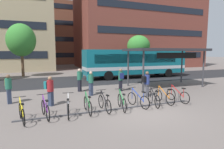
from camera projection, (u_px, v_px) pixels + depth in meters
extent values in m
plane|color=#6B605B|center=(143.00, 112.00, 9.12)|extent=(200.00, 200.00, 0.00)
cube|color=#232326|center=(88.00, 80.00, 19.59)|extent=(80.00, 7.20, 0.01)
cube|color=#0F6070|center=(135.00, 62.00, 21.39)|extent=(12.04, 2.77, 2.70)
cube|color=silver|center=(135.00, 67.00, 21.47)|extent=(12.06, 2.79, 0.36)
cube|color=black|center=(175.00, 52.00, 23.11)|extent=(1.04, 2.31, 0.40)
cube|color=black|center=(178.00, 59.00, 23.39)|extent=(0.12, 2.19, 1.40)
cube|color=black|center=(129.00, 58.00, 22.40)|extent=(9.84, 0.24, 0.97)
cube|color=black|center=(138.00, 58.00, 20.08)|extent=(9.84, 0.24, 0.97)
cylinder|color=black|center=(157.00, 71.00, 23.89)|extent=(1.01, 0.32, 1.00)
cylinder|color=black|center=(168.00, 73.00, 21.74)|extent=(1.01, 0.32, 1.00)
cylinder|color=black|center=(102.00, 73.00, 21.36)|extent=(1.01, 0.32, 1.00)
cylinder|color=black|center=(108.00, 76.00, 19.21)|extent=(1.01, 0.32, 1.00)
cube|color=#47474C|center=(113.00, 109.00, 9.41)|extent=(9.21, 0.15, 0.06)
cylinder|color=#47474C|center=(23.00, 113.00, 7.86)|extent=(0.04, 0.04, 0.70)
cylinder|color=#47474C|center=(46.00, 111.00, 8.19)|extent=(0.04, 0.04, 0.70)
cylinder|color=#47474C|center=(67.00, 108.00, 8.53)|extent=(0.04, 0.04, 0.70)
cylinder|color=#47474C|center=(87.00, 106.00, 8.86)|extent=(0.04, 0.04, 0.70)
cylinder|color=#47474C|center=(105.00, 104.00, 9.20)|extent=(0.04, 0.04, 0.70)
cylinder|color=#47474C|center=(122.00, 102.00, 9.53)|extent=(0.04, 0.04, 0.70)
cylinder|color=#47474C|center=(137.00, 101.00, 9.87)|extent=(0.04, 0.04, 0.70)
cylinder|color=#47474C|center=(152.00, 99.00, 10.21)|extent=(0.04, 0.04, 0.70)
cylinder|color=#47474C|center=(166.00, 98.00, 10.54)|extent=(0.04, 0.04, 0.70)
cylinder|color=#47474C|center=(179.00, 96.00, 10.88)|extent=(0.04, 0.04, 0.70)
torus|color=black|center=(20.00, 111.00, 8.18)|extent=(0.18, 0.70, 0.70)
torus|color=black|center=(24.00, 117.00, 7.32)|extent=(0.18, 0.70, 0.70)
cube|color=yellow|center=(21.00, 107.00, 7.73)|extent=(0.22, 0.91, 0.58)
cylinder|color=yellow|center=(23.00, 110.00, 7.37)|extent=(0.04, 0.04, 0.55)
cube|color=black|center=(22.00, 104.00, 7.34)|extent=(0.14, 0.24, 0.05)
cylinder|color=yellow|center=(20.00, 104.00, 8.12)|extent=(0.04, 0.04, 0.65)
cylinder|color=black|center=(20.00, 97.00, 8.08)|extent=(0.52, 0.13, 0.03)
torus|color=black|center=(43.00, 107.00, 8.69)|extent=(0.16, 0.70, 0.70)
torus|color=black|center=(48.00, 113.00, 7.82)|extent=(0.16, 0.70, 0.70)
cube|color=#702893|center=(45.00, 103.00, 8.23)|extent=(0.19, 0.91, 0.58)
cylinder|color=#702893|center=(47.00, 107.00, 7.87)|extent=(0.03, 0.03, 0.55)
cube|color=black|center=(47.00, 101.00, 7.84)|extent=(0.14, 0.23, 0.05)
cylinder|color=#702893|center=(43.00, 101.00, 8.63)|extent=(0.04, 0.04, 0.65)
cylinder|color=black|center=(43.00, 94.00, 8.59)|extent=(0.52, 0.11, 0.03)
torus|color=black|center=(68.00, 105.00, 8.99)|extent=(0.15, 0.70, 0.70)
torus|color=black|center=(68.00, 112.00, 8.00)|extent=(0.15, 0.70, 0.70)
cube|color=silver|center=(68.00, 102.00, 8.48)|extent=(0.16, 0.92, 0.58)
cylinder|color=silver|center=(68.00, 105.00, 8.07)|extent=(0.03, 0.03, 0.55)
cube|color=black|center=(68.00, 99.00, 8.04)|extent=(0.13, 0.23, 0.05)
cylinder|color=silver|center=(68.00, 99.00, 8.94)|extent=(0.04, 0.04, 0.65)
cylinder|color=black|center=(68.00, 93.00, 8.90)|extent=(0.52, 0.10, 0.03)
torus|color=black|center=(86.00, 103.00, 9.41)|extent=(0.06, 0.70, 0.70)
torus|color=black|center=(90.00, 109.00, 8.46)|extent=(0.06, 0.70, 0.70)
cube|color=#1E7F38|center=(88.00, 99.00, 8.92)|extent=(0.05, 0.92, 0.58)
cylinder|color=#1E7F38|center=(90.00, 103.00, 8.52)|extent=(0.03, 0.03, 0.55)
cube|color=black|center=(89.00, 97.00, 8.49)|extent=(0.11, 0.22, 0.05)
cylinder|color=#1E7F38|center=(86.00, 97.00, 9.36)|extent=(0.03, 0.03, 0.65)
cylinder|color=black|center=(85.00, 91.00, 9.32)|extent=(0.52, 0.04, 0.03)
torus|color=black|center=(101.00, 101.00, 9.70)|extent=(0.08, 0.71, 0.70)
torus|color=black|center=(108.00, 107.00, 8.77)|extent=(0.08, 0.71, 0.70)
cube|color=black|center=(104.00, 98.00, 9.22)|extent=(0.07, 0.92, 0.58)
cylinder|color=black|center=(108.00, 101.00, 8.83)|extent=(0.03, 0.03, 0.55)
cube|color=black|center=(108.00, 95.00, 8.80)|extent=(0.11, 0.22, 0.05)
cylinder|color=black|center=(101.00, 96.00, 9.64)|extent=(0.03, 0.03, 0.65)
cylinder|color=black|center=(101.00, 90.00, 9.61)|extent=(0.52, 0.05, 0.03)
torus|color=black|center=(119.00, 100.00, 9.96)|extent=(0.16, 0.70, 0.70)
torus|color=black|center=(124.00, 106.00, 8.97)|extent=(0.16, 0.70, 0.70)
cube|color=#1E7F38|center=(122.00, 97.00, 9.45)|extent=(0.19, 0.91, 0.58)
cylinder|color=#1E7F38|center=(124.00, 100.00, 9.03)|extent=(0.03, 0.03, 0.55)
cube|color=black|center=(124.00, 94.00, 9.00)|extent=(0.14, 0.23, 0.05)
cylinder|color=#1E7F38|center=(120.00, 95.00, 9.90)|extent=(0.04, 0.04, 0.65)
cylinder|color=black|center=(120.00, 89.00, 9.87)|extent=(0.52, 0.12, 0.03)
torus|color=black|center=(132.00, 98.00, 10.33)|extent=(0.21, 0.69, 0.70)
torus|color=black|center=(145.00, 103.00, 9.49)|extent=(0.21, 0.69, 0.70)
cube|color=#1E3DB2|center=(138.00, 95.00, 9.89)|extent=(0.25, 0.90, 0.58)
cylinder|color=#1E3DB2|center=(144.00, 97.00, 9.54)|extent=(0.04, 0.04, 0.55)
cube|color=black|center=(144.00, 92.00, 9.51)|extent=(0.15, 0.24, 0.05)
cylinder|color=#1E3DB2|center=(132.00, 93.00, 10.27)|extent=(0.04, 0.04, 0.65)
cylinder|color=black|center=(132.00, 88.00, 10.23)|extent=(0.51, 0.15, 0.03)
torus|color=black|center=(150.00, 97.00, 10.64)|extent=(0.19, 0.70, 0.70)
torus|color=black|center=(157.00, 102.00, 9.64)|extent=(0.19, 0.70, 0.70)
cube|color=black|center=(154.00, 94.00, 10.12)|extent=(0.23, 0.91, 0.58)
cylinder|color=black|center=(157.00, 96.00, 9.71)|extent=(0.04, 0.04, 0.55)
cube|color=black|center=(157.00, 91.00, 9.68)|extent=(0.14, 0.24, 0.05)
cylinder|color=black|center=(151.00, 92.00, 10.59)|extent=(0.04, 0.04, 0.65)
cylinder|color=black|center=(151.00, 86.00, 10.55)|extent=(0.51, 0.14, 0.03)
torus|color=black|center=(158.00, 95.00, 11.07)|extent=(0.10, 0.71, 0.70)
torus|color=black|center=(170.00, 99.00, 10.16)|extent=(0.10, 0.71, 0.70)
cube|color=orange|center=(164.00, 92.00, 10.60)|extent=(0.10, 0.92, 0.58)
cylinder|color=orange|center=(169.00, 94.00, 10.22)|extent=(0.03, 0.03, 0.55)
cube|color=black|center=(169.00, 90.00, 10.19)|extent=(0.12, 0.23, 0.05)
cylinder|color=orange|center=(159.00, 90.00, 11.02)|extent=(0.03, 0.03, 0.65)
cylinder|color=black|center=(159.00, 85.00, 10.98)|extent=(0.52, 0.07, 0.03)
torus|color=black|center=(171.00, 94.00, 11.36)|extent=(0.14, 0.70, 0.70)
torus|color=black|center=(185.00, 98.00, 10.47)|extent=(0.14, 0.70, 0.70)
cube|color=red|center=(178.00, 91.00, 10.90)|extent=(0.15, 0.92, 0.58)
cylinder|color=red|center=(183.00, 93.00, 10.53)|extent=(0.03, 0.03, 0.55)
cube|color=black|center=(184.00, 88.00, 10.50)|extent=(0.13, 0.23, 0.05)
cylinder|color=red|center=(171.00, 89.00, 11.31)|extent=(0.04, 0.04, 0.65)
cylinder|color=black|center=(172.00, 84.00, 11.27)|extent=(0.52, 0.10, 0.03)
cylinder|color=#38383D|center=(143.00, 72.00, 13.56)|extent=(0.14, 0.14, 3.03)
cylinder|color=#38383D|center=(203.00, 69.00, 15.51)|extent=(0.14, 0.14, 3.03)
cylinder|color=#38383D|center=(128.00, 69.00, 16.00)|extent=(0.14, 0.14, 3.03)
cylinder|color=#38383D|center=(182.00, 67.00, 17.95)|extent=(0.14, 0.14, 3.03)
cube|color=#28282D|center=(166.00, 50.00, 15.56)|extent=(6.59, 3.53, 0.20)
cube|color=black|center=(177.00, 55.00, 14.26)|extent=(3.67, 0.15, 0.44)
cube|color=black|center=(121.00, 86.00, 14.01)|extent=(0.23, 0.28, 0.83)
cylinder|color=#23664C|center=(121.00, 76.00, 13.92)|extent=(0.37, 0.37, 0.66)
sphere|color=#936B4C|center=(121.00, 70.00, 13.87)|extent=(0.22, 0.22, 0.22)
cube|color=navy|center=(122.00, 76.00, 13.67)|extent=(0.30, 0.21, 0.40)
cube|color=#2D3851|center=(9.00, 96.00, 10.50)|extent=(0.27, 0.31, 0.86)
cylinder|color=#23664C|center=(8.00, 84.00, 10.42)|extent=(0.43, 0.43, 0.60)
sphere|color=brown|center=(8.00, 76.00, 10.37)|extent=(0.22, 0.22, 0.22)
cube|color=#56602D|center=(7.00, 83.00, 10.61)|extent=(0.32, 0.26, 0.40)
cube|color=black|center=(80.00, 86.00, 13.81)|extent=(0.32, 0.33, 0.88)
cylinder|color=#23664C|center=(79.00, 76.00, 13.72)|extent=(0.48, 0.48, 0.62)
sphere|color=beige|center=(79.00, 70.00, 13.67)|extent=(0.22, 0.22, 0.22)
cube|color=#197075|center=(81.00, 75.00, 13.97)|extent=(0.33, 0.31, 0.40)
cube|color=#565660|center=(147.00, 90.00, 12.20)|extent=(0.28, 0.23, 0.84)
cylinder|color=navy|center=(147.00, 79.00, 12.11)|extent=(0.38, 0.38, 0.63)
sphere|color=brown|center=(147.00, 73.00, 12.06)|extent=(0.22, 0.22, 0.22)
cube|color=black|center=(144.00, 79.00, 11.98)|extent=(0.21, 0.30, 0.40)
cube|color=#2D3851|center=(51.00, 99.00, 10.10)|extent=(0.32, 0.33, 0.81)
cylinder|color=maroon|center=(50.00, 86.00, 10.01)|extent=(0.48, 0.48, 0.61)
sphere|color=#936B4C|center=(50.00, 78.00, 9.96)|extent=(0.22, 0.22, 0.22)
cube|color=#197075|center=(47.00, 85.00, 10.13)|extent=(0.33, 0.32, 0.40)
cube|color=#2D3851|center=(91.00, 89.00, 12.52)|extent=(0.26, 0.30, 0.87)
cylinder|color=#23664C|center=(91.00, 79.00, 12.43)|extent=(0.41, 0.41, 0.56)
sphere|color=tan|center=(91.00, 73.00, 12.38)|extent=(0.22, 0.22, 0.22)
cube|color=#197075|center=(89.00, 78.00, 12.64)|extent=(0.32, 0.24, 0.40)
cylinder|color=brown|center=(138.00, 63.00, 27.43)|extent=(0.32, 0.32, 2.59)
ellipsoid|color=#388433|center=(138.00, 46.00, 27.12)|extent=(3.33, 3.33, 3.04)
cylinder|color=brown|center=(23.00, 65.00, 22.11)|extent=(0.32, 0.32, 2.72)
ellipsoid|color=#388433|center=(21.00, 40.00, 21.75)|extent=(3.29, 3.29, 3.83)
cube|color=brown|center=(137.00, 27.00, 38.22)|extent=(24.05, 13.38, 16.19)
cube|color=black|center=(155.00, 55.00, 32.67)|extent=(21.16, 0.06, 1.10)
cube|color=black|center=(156.00, 32.00, 32.19)|extent=(21.16, 0.06, 1.10)
cube|color=black|center=(156.00, 8.00, 31.70)|extent=(21.16, 0.06, 1.10)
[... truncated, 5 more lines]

